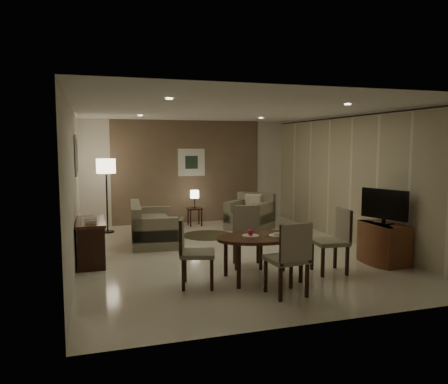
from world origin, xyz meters
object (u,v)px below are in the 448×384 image
object	(u,v)px
console_desk	(91,242)
armchair	(250,212)
sofa	(153,223)
chair_far	(247,237)
chair_right	(330,241)
dining_table	(262,258)
chair_near	(286,258)
tv_cabinet	(384,243)
side_table	(195,217)
chair_left	(198,253)
floor_lamp	(107,196)

from	to	relation	value
console_desk	armchair	bearing A→B (deg)	29.10
console_desk	sofa	bearing A→B (deg)	46.43
chair_far	chair_right	xyz separation A→B (m)	(1.14, -0.72, 0.01)
dining_table	chair_right	xyz separation A→B (m)	(1.16, 0.01, 0.18)
chair_near	chair_far	size ratio (longest dim) A/B	1.01
console_desk	armchair	xyz separation A→B (m)	(3.73, 2.07, 0.06)
tv_cabinet	chair_right	world-z (taller)	chair_right
armchair	side_table	xyz separation A→B (m)	(-1.18, 0.88, -0.21)
dining_table	chair_right	bearing A→B (deg)	0.43
armchair	sofa	bearing A→B (deg)	-116.90
console_desk	sofa	world-z (taller)	sofa
dining_table	chair_far	distance (m)	0.75
dining_table	armchair	xyz separation A→B (m)	(1.22, 3.83, 0.10)
dining_table	chair_left	distance (m)	1.04
chair_near	sofa	distance (m)	4.03
sofa	tv_cabinet	bearing A→B (deg)	-123.37
dining_table	floor_lamp	distance (m)	4.95
armchair	side_table	bearing A→B (deg)	-170.55
chair_near	side_table	size ratio (longest dim) A/B	2.26
dining_table	side_table	bearing A→B (deg)	89.48
tv_cabinet	chair_right	bearing A→B (deg)	-168.69
chair_near	side_table	world-z (taller)	chair_near
chair_far	chair_left	size ratio (longest dim) A/B	1.01
chair_far	chair_left	xyz separation A→B (m)	(-1.05, -0.76, -0.01)
sofa	chair_far	bearing A→B (deg)	-147.07
console_desk	sofa	xyz separation A→B (m)	(1.25, 1.32, 0.04)
chair_near	chair_right	size ratio (longest dim) A/B	0.99
chair_near	chair_far	distance (m)	1.47
chair_left	floor_lamp	xyz separation A→B (m)	(-1.10, 4.48, 0.37)
chair_right	floor_lamp	xyz separation A→B (m)	(-3.29, 4.43, 0.35)
dining_table	floor_lamp	bearing A→B (deg)	115.64
console_desk	tv_cabinet	world-z (taller)	console_desk
armchair	dining_table	bearing A→B (deg)	-61.54
side_table	floor_lamp	xyz separation A→B (m)	(-2.17, -0.26, 0.64)
console_desk	floor_lamp	distance (m)	2.76
chair_near	chair_left	size ratio (longest dim) A/B	1.03
chair_right	side_table	xyz separation A→B (m)	(-1.12, 4.69, -0.29)
chair_near	console_desk	bearing A→B (deg)	-50.05
dining_table	floor_lamp	size ratio (longest dim) A/B	0.83
chair_right	side_table	size ratio (longest dim) A/B	2.27
console_desk	tv_cabinet	bearing A→B (deg)	-17.05
tv_cabinet	side_table	bearing A→B (deg)	117.74
dining_table	armchair	bearing A→B (deg)	72.33
chair_right	armchair	size ratio (longest dim) A/B	1.06
armchair	floor_lamp	bearing A→B (deg)	-144.26
tv_cabinet	side_table	xyz separation A→B (m)	(-2.34, 4.45, -0.12)
chair_left	chair_near	bearing A→B (deg)	-107.98
chair_far	side_table	world-z (taller)	chair_far
chair_left	console_desk	bearing A→B (deg)	54.96
sofa	floor_lamp	xyz separation A→B (m)	(-0.88, 1.37, 0.45)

